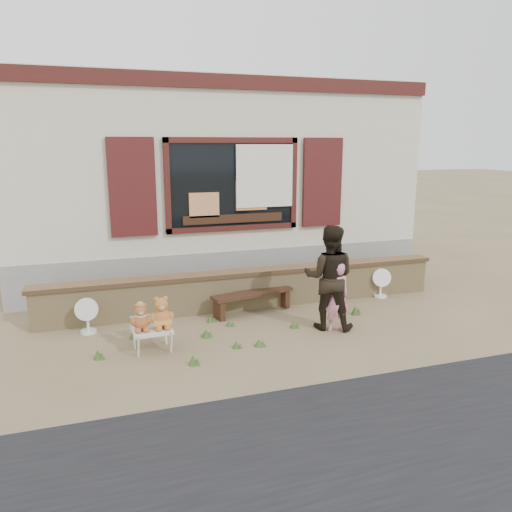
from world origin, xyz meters
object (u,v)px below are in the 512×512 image
object	(u,v)px
child	(336,297)
adult	(329,277)
teddy_bear_right	(161,312)
folding_chair	(152,331)
bench	(253,297)
teddy_bear_left	(141,316)

from	to	relation	value
child	adult	size ratio (longest dim) A/B	0.67
teddy_bear_right	adult	world-z (taller)	adult
folding_chair	adult	bearing A→B (deg)	-2.36
bench	adult	xyz separation A→B (m)	(0.89, -1.03, 0.54)
folding_chair	adult	size ratio (longest dim) A/B	0.34
child	teddy_bear_right	bearing A→B (deg)	-0.30
adult	teddy_bear_left	bearing A→B (deg)	29.95
teddy_bear_right	folding_chair	bearing A→B (deg)	180.00
teddy_bear_left	folding_chair	bearing A→B (deg)	0.00
folding_chair	child	bearing A→B (deg)	-5.59
folding_chair	bench	bearing A→B (deg)	27.60
teddy_bear_right	adult	size ratio (longest dim) A/B	0.28
bench	folding_chair	world-z (taller)	bench
folding_chair	teddy_bear_right	size ratio (longest dim) A/B	1.21
teddy_bear_left	child	distance (m)	2.88
teddy_bear_right	bench	bearing A→B (deg)	29.49
folding_chair	adult	distance (m)	2.73
adult	teddy_bear_right	bearing A→B (deg)	29.70
folding_chair	child	size ratio (longest dim) A/B	0.50
teddy_bear_right	adult	bearing A→B (deg)	-2.49
bench	adult	distance (m)	1.46
bench	adult	size ratio (longest dim) A/B	0.91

